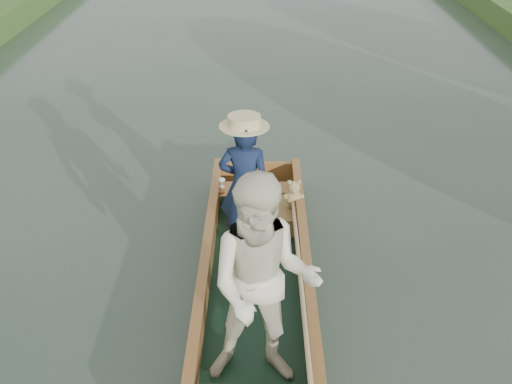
{
  "coord_description": "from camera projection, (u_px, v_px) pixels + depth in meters",
  "views": [
    {
      "loc": [
        0.04,
        -5.19,
        4.05
      ],
      "look_at": [
        0.0,
        0.6,
        0.95
      ],
      "focal_mm": 45.0,
      "sensor_mm": 36.0,
      "label": 1
    }
  ],
  "objects": [
    {
      "name": "punt",
      "position": [
        259.0,
        264.0,
        5.91
      ],
      "size": [
        1.14,
        5.06,
        1.97
      ],
      "color": "black",
      "rests_on": "ground"
    },
    {
      "name": "ground",
      "position": [
        256.0,
        303.0,
        6.48
      ],
      "size": [
        120.0,
        120.0,
        0.0
      ],
      "primitive_type": "plane",
      "color": "#283D30",
      "rests_on": "ground"
    }
  ]
}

